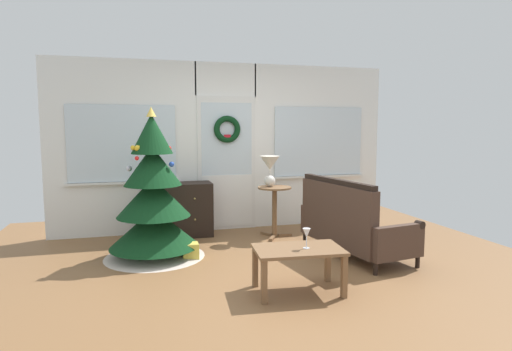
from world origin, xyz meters
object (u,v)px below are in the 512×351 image
(christmas_tree, at_px, (154,205))
(dresser_cabinet, at_px, (181,210))
(side_table, at_px, (275,202))
(coffee_table, at_px, (298,255))
(table_lamp, at_px, (270,167))
(gift_box, at_px, (190,251))
(settee_sofa, at_px, (349,225))
(wine_glass, at_px, (307,234))

(christmas_tree, relative_size, dresser_cabinet, 2.02)
(side_table, bearing_deg, dresser_cabinet, 161.50)
(coffee_table, bearing_deg, table_lamp, 79.98)
(dresser_cabinet, xyz_separation_m, gift_box, (-0.00, -1.14, -0.29))
(settee_sofa, xyz_separation_m, side_table, (-0.62, 1.08, 0.14))
(dresser_cabinet, bearing_deg, gift_box, -90.14)
(coffee_table, distance_m, wine_glass, 0.22)
(side_table, distance_m, table_lamp, 0.51)
(side_table, height_order, gift_box, side_table)
(table_lamp, xyz_separation_m, coffee_table, (-0.37, -2.09, -0.65))
(dresser_cabinet, height_order, coffee_table, dresser_cabinet)
(settee_sofa, relative_size, side_table, 2.27)
(settee_sofa, height_order, coffee_table, settee_sofa)
(settee_sofa, height_order, table_lamp, table_lamp)
(wine_glass, bearing_deg, dresser_cabinet, 110.39)
(christmas_tree, xyz_separation_m, coffee_table, (1.28, -1.54, -0.28))
(christmas_tree, bearing_deg, side_table, 16.45)
(settee_sofa, bearing_deg, wine_glass, -134.34)
(gift_box, bearing_deg, christmas_tree, 154.09)
(christmas_tree, xyz_separation_m, gift_box, (0.41, -0.20, -0.55))
(gift_box, bearing_deg, dresser_cabinet, 89.86)
(dresser_cabinet, bearing_deg, settee_sofa, -38.31)
(coffee_table, bearing_deg, side_table, 78.17)
(christmas_tree, bearing_deg, dresser_cabinet, 66.10)
(side_table, xyz_separation_m, wine_glass, (-0.36, -2.08, 0.06))
(side_table, bearing_deg, coffee_table, -101.83)
(settee_sofa, relative_size, coffee_table, 1.89)
(wine_glass, bearing_deg, coffee_table, 154.77)
(settee_sofa, bearing_deg, table_lamp, 121.26)
(dresser_cabinet, height_order, wine_glass, dresser_cabinet)
(dresser_cabinet, bearing_deg, table_lamp, -17.66)
(table_lamp, height_order, wine_glass, table_lamp)
(settee_sofa, distance_m, wine_glass, 1.41)
(christmas_tree, distance_m, settee_sofa, 2.41)
(settee_sofa, relative_size, gift_box, 8.77)
(table_lamp, distance_m, wine_glass, 2.19)
(side_table, relative_size, coffee_table, 0.83)
(table_lamp, height_order, coffee_table, table_lamp)
(table_lamp, bearing_deg, wine_glass, -98.05)
(table_lamp, bearing_deg, gift_box, -148.92)
(side_table, bearing_deg, settee_sofa, -60.14)
(table_lamp, bearing_deg, settee_sofa, -58.74)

